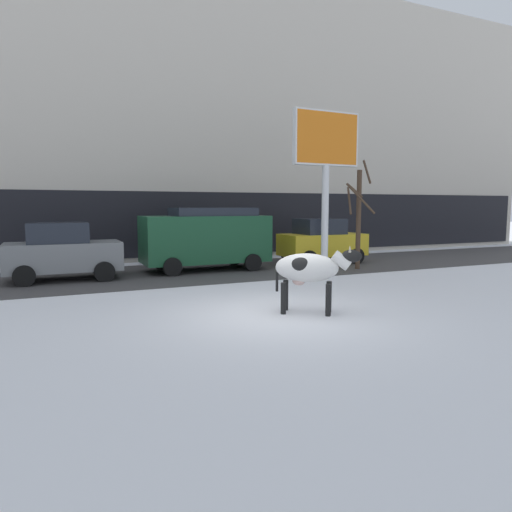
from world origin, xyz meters
TOP-DOWN VIEW (x-y plane):
  - ground_plane at (0.00, 0.00)m, footprint 120.00×120.00m
  - road_strip at (0.00, 7.08)m, footprint 60.00×5.60m
  - building_facade at (0.00, 13.97)m, footprint 44.00×6.10m
  - cow_holstein at (0.69, -0.15)m, footprint 1.78×1.44m
  - billboard at (4.17, 4.61)m, footprint 2.53×0.29m
  - car_grey_hatchback at (-4.12, 7.13)m, footprint 3.51×1.93m
  - car_darkgreen_van at (0.82, 7.45)m, footprint 4.61×2.13m
  - car_yellow_hatchback at (5.94, 7.59)m, footprint 3.51×1.93m
  - pedestrian_near_billboard at (7.65, 9.95)m, footprint 0.36×0.24m
  - pedestrian_by_cars at (2.97, 9.95)m, footprint 0.36×0.24m
  - pedestrian_far_left at (-0.88, 9.95)m, footprint 0.36×0.24m
  - bare_tree_left_lot at (6.13, 5.38)m, footprint 1.19×1.27m

SIDE VIEW (x-z plane):
  - ground_plane at x=0.00m, z-range 0.00..0.00m
  - road_strip at x=0.00m, z-range 0.00..0.01m
  - pedestrian_near_billboard at x=7.65m, z-range 0.01..1.74m
  - pedestrian_by_cars at x=2.97m, z-range 0.01..1.74m
  - pedestrian_far_left at x=-0.88m, z-range 0.01..1.74m
  - car_grey_hatchback at x=-4.12m, z-range 0.00..1.86m
  - car_yellow_hatchback at x=5.94m, z-range 0.00..1.86m
  - cow_holstein at x=0.69m, z-range 0.23..1.77m
  - car_darkgreen_van at x=0.82m, z-range 0.08..2.40m
  - bare_tree_left_lot at x=6.13m, z-range 0.04..4.09m
  - billboard at x=4.17m, z-range 1.53..7.09m
  - building_facade at x=0.00m, z-range -0.02..12.98m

